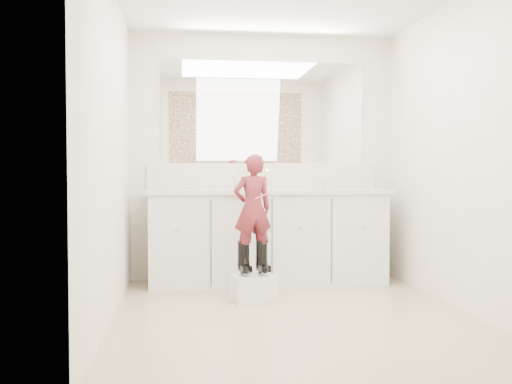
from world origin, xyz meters
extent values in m
plane|color=#958162|center=(0.00, 0.00, 0.00)|extent=(3.00, 3.00, 0.00)
plane|color=beige|center=(0.00, 1.50, 1.20)|extent=(2.60, 0.00, 2.60)
plane|color=beige|center=(0.00, -1.50, 1.20)|extent=(2.60, 0.00, 2.60)
plane|color=beige|center=(-1.30, 0.00, 1.20)|extent=(0.00, 3.00, 3.00)
plane|color=beige|center=(1.30, 0.00, 1.20)|extent=(0.00, 3.00, 3.00)
cube|color=silver|center=(0.00, 1.23, 0.42)|extent=(2.20, 0.55, 0.85)
cube|color=beige|center=(0.00, 1.21, 0.87)|extent=(2.28, 0.58, 0.04)
cube|color=beige|center=(0.00, 1.49, 1.02)|extent=(2.28, 0.03, 0.25)
cube|color=white|center=(0.00, 1.49, 1.64)|extent=(2.00, 0.02, 1.00)
cube|color=#472819|center=(0.00, -1.49, 1.65)|extent=(2.00, 0.01, 1.20)
cylinder|color=silver|center=(0.00, 1.38, 0.94)|extent=(0.08, 0.08, 0.10)
imported|color=beige|center=(0.53, 1.22, 0.94)|extent=(0.12, 0.12, 0.09)
imported|color=beige|center=(-0.27, 1.25, 0.97)|extent=(0.09, 0.09, 0.16)
cube|color=white|center=(-0.23, 0.50, 0.11)|extent=(0.38, 0.34, 0.21)
imported|color=#AD3544|center=(-0.23, 0.52, 0.75)|extent=(0.36, 0.27, 0.88)
cylinder|color=#CF5074|center=(-0.16, 0.44, 0.86)|extent=(0.14, 0.04, 0.06)
camera|label=1|loc=(-0.79, -4.10, 1.05)|focal=40.00mm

